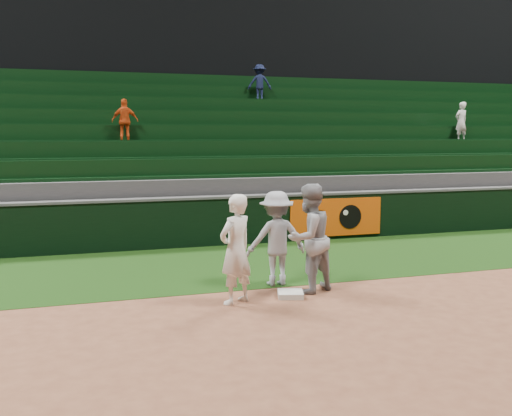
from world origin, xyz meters
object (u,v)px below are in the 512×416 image
Objects in this scene: first_base at (290,294)px; base_coach at (276,238)px; baserunner at (309,238)px; first_baseman at (236,249)px.

first_base is 0.25× the size of base_coach.
base_coach is at bearing -79.86° from baserunner.
first_baseman is 1.36m from base_coach.
baserunner is at bearing 27.88° from first_base.
first_baseman reaches higher than base_coach.
first_base is at bearing 88.82° from base_coach.
first_baseman is 1.05× the size of base_coach.
baserunner reaches higher than base_coach.
first_baseman reaches higher than first_base.
first_base is at bearing 3.40° from baserunner.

